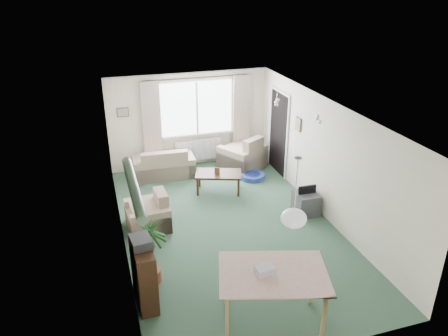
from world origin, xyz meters
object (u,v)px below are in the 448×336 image
object	(u,v)px
armchair_corner	(242,151)
tv_cube	(306,203)
dining_table	(272,299)
sofa	(164,162)
houseplant	(152,250)
coffee_table	(219,182)
pet_bed	(252,176)
bookshelf	(144,274)
armchair_left	(147,211)

from	to	relation	value
armchair_corner	tv_cube	bearing A→B (deg)	70.04
dining_table	tv_cube	world-z (taller)	dining_table
sofa	houseplant	world-z (taller)	houseplant
coffee_table	armchair_corner	bearing A→B (deg)	49.40
coffee_table	pet_bed	bearing A→B (deg)	22.61
houseplant	bookshelf	bearing A→B (deg)	-114.98
armchair_corner	bookshelf	bearing A→B (deg)	23.86
sofa	tv_cube	world-z (taller)	sofa
coffee_table	tv_cube	world-z (taller)	same
armchair_left	coffee_table	distance (m)	2.06
armchair_corner	tv_cube	size ratio (longest dim) A/B	1.93
bookshelf	dining_table	world-z (taller)	bookshelf
armchair_left	tv_cube	xyz separation A→B (m)	(3.20, -0.42, -0.14)
armchair_left	tv_cube	bearing A→B (deg)	78.69
houseplant	pet_bed	world-z (taller)	houseplant
sofa	pet_bed	size ratio (longest dim) A/B	2.48
houseplant	dining_table	bearing A→B (deg)	-44.07
armchair_left	bookshelf	size ratio (longest dim) A/B	0.83
coffee_table	dining_table	size ratio (longest dim) A/B	0.74
tv_cube	pet_bed	xyz separation A→B (m)	(-0.47, 1.89, -0.17)
houseplant	tv_cube	xyz separation A→B (m)	(3.35, 1.27, -0.37)
houseplant	sofa	bearing A→B (deg)	77.56
pet_bed	armchair_corner	bearing A→B (deg)	91.67
houseplant	pet_bed	bearing A→B (deg)	47.58
tv_cube	houseplant	bearing A→B (deg)	-157.21
dining_table	pet_bed	bearing A→B (deg)	72.50
houseplant	tv_cube	size ratio (longest dim) A/B	2.39
houseplant	dining_table	world-z (taller)	houseplant
armchair_corner	houseplant	bearing A→B (deg)	22.88
coffee_table	tv_cube	bearing A→B (deg)	-45.74
coffee_table	tv_cube	xyz separation A→B (m)	(1.44, -1.48, -0.00)
sofa	armchair_left	world-z (taller)	sofa
houseplant	tv_cube	bearing A→B (deg)	20.75
sofa	armchair_left	distance (m)	2.38
sofa	dining_table	size ratio (longest dim) A/B	1.07
armchair_left	pet_bed	xyz separation A→B (m)	(2.73, 1.47, -0.31)
dining_table	pet_bed	world-z (taller)	dining_table
tv_cube	pet_bed	distance (m)	1.95
dining_table	armchair_corner	bearing A→B (deg)	74.95
armchair_corner	armchair_left	world-z (taller)	armchair_corner
armchair_left	bookshelf	bearing A→B (deg)	-13.12
dining_table	pet_bed	xyz separation A→B (m)	(1.44, 4.56, -0.37)
houseplant	pet_bed	xyz separation A→B (m)	(2.88, 3.16, -0.54)
armchair_left	pet_bed	distance (m)	3.12
armchair_corner	pet_bed	size ratio (longest dim) A/B	1.64
bookshelf	tv_cube	bearing A→B (deg)	22.21
bookshelf	pet_bed	bearing A→B (deg)	46.08
coffee_table	houseplant	world-z (taller)	houseplant
sofa	dining_table	world-z (taller)	dining_table
sofa	armchair_left	xyz separation A→B (m)	(-0.72, -2.26, -0.00)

